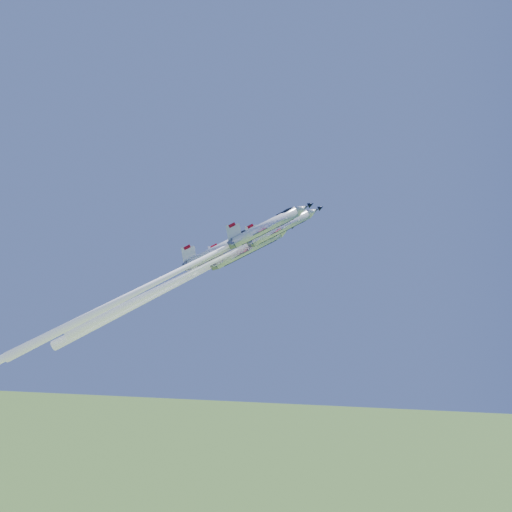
% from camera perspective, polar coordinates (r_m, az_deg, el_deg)
% --- Properties ---
extents(jet_lead, '(37.20, 13.56, 33.08)m').
position_cam_1_polar(jet_lead, '(100.72, -5.51, -1.17)').
color(jet_lead, white).
extents(jet_left, '(37.16, 13.91, 31.63)m').
position_cam_1_polar(jet_left, '(104.29, -7.51, -2.58)').
color(jet_left, white).
extents(jet_right, '(39.95, 14.42, 36.67)m').
position_cam_1_polar(jet_right, '(91.64, -8.89, -2.05)').
color(jet_right, white).
extents(jet_slot, '(50.31, 17.81, 49.15)m').
position_cam_1_polar(jet_slot, '(105.06, -15.45, -5.25)').
color(jet_slot, white).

